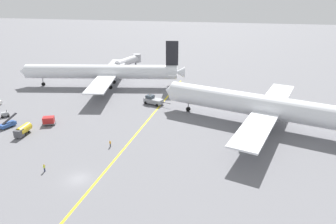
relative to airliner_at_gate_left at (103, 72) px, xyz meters
name	(u,v)px	position (x,y,z in m)	size (l,w,h in m)	color
ground_plane	(79,179)	(18.65, -57.00, -5.37)	(600.00, 600.00, 0.00)	slate
taxiway_stripe	(119,155)	(22.90, -47.00, -5.36)	(0.50, 120.00, 0.01)	yellow
airliner_at_gate_left	(103,72)	(0.00, 0.00, 0.00)	(60.13, 46.93, 16.61)	white
airliner_being_pushed	(260,106)	(53.40, -24.32, -0.05)	(54.12, 48.30, 16.98)	white
pushback_tug	(153,100)	(22.40, -14.72, -4.09)	(9.03, 4.51, 3.01)	gray
gse_gpu_cart_small	(5,114)	(-15.63, -33.09, -4.57)	(2.63, 2.59, 1.90)	gray
gse_belt_loader_portside	(8,124)	(-10.20, -39.02, -4.54)	(2.99, 5.06, 3.02)	#2D5199
gse_fuel_bowser_stubby	(23,130)	(-3.38, -42.37, -4.03)	(2.09, 4.94, 2.40)	gold
gse_container_dolly_flat	(49,120)	(-0.69, -35.38, -4.19)	(3.79, 3.24, 2.15)	slate
ground_crew_marshaller_foreground	(110,143)	(19.74, -43.69, -4.55)	(0.36, 0.36, 1.57)	#4C4C51
ground_crew_wing_walker_right	(44,168)	(10.89, -55.93, -4.52)	(0.36, 0.50, 1.62)	#2D3351
jet_bridge	(130,60)	(2.32, 24.06, -0.81)	(7.21, 16.70, 6.34)	#B7B7BC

